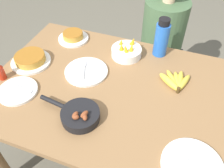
{
  "coord_description": "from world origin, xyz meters",
  "views": [
    {
      "loc": [
        0.32,
        -0.88,
        1.74
      ],
      "look_at": [
        0.0,
        0.0,
        0.81
      ],
      "focal_mm": 38.0,
      "sensor_mm": 36.0,
      "label": 1
    }
  ],
  "objects_px": {
    "frittata_plate_side": "(30,59)",
    "empty_plate_far_right": "(192,166)",
    "empty_plate_far_left": "(18,91)",
    "frittata_plate_center": "(73,37)",
    "empty_plate_near_front": "(86,71)",
    "person_figure": "(159,54)",
    "hot_sauce_bottle": "(0,71)",
    "banana_bunch": "(176,81)",
    "skillet": "(79,115)",
    "fruit_bowl_mango": "(126,51)",
    "water_bottle": "(162,38)"
  },
  "relations": [
    {
      "from": "banana_bunch",
      "to": "skillet",
      "type": "height_order",
      "value": "skillet"
    },
    {
      "from": "empty_plate_near_front",
      "to": "hot_sauce_bottle",
      "type": "relative_size",
      "value": 1.94
    },
    {
      "from": "frittata_plate_side",
      "to": "person_figure",
      "type": "relative_size",
      "value": 0.2
    },
    {
      "from": "empty_plate_near_front",
      "to": "empty_plate_far_right",
      "type": "relative_size",
      "value": 0.97
    },
    {
      "from": "empty_plate_near_front",
      "to": "empty_plate_far_left",
      "type": "relative_size",
      "value": 1.18
    },
    {
      "from": "frittata_plate_side",
      "to": "empty_plate_far_right",
      "type": "xyz_separation_m",
      "value": [
        1.04,
        -0.36,
        -0.02
      ]
    },
    {
      "from": "frittata_plate_side",
      "to": "hot_sauce_bottle",
      "type": "distance_m",
      "value": 0.2
    },
    {
      "from": "hot_sauce_bottle",
      "to": "skillet",
      "type": "bearing_deg",
      "value": -11.27
    },
    {
      "from": "frittata_plate_center",
      "to": "frittata_plate_side",
      "type": "xyz_separation_m",
      "value": [
        -0.13,
        -0.32,
        0.0
      ]
    },
    {
      "from": "empty_plate_far_left",
      "to": "empty_plate_far_right",
      "type": "xyz_separation_m",
      "value": [
        0.96,
        -0.11,
        -0.0
      ]
    },
    {
      "from": "frittata_plate_side",
      "to": "empty_plate_far_right",
      "type": "height_order",
      "value": "frittata_plate_side"
    },
    {
      "from": "empty_plate_far_left",
      "to": "fruit_bowl_mango",
      "type": "distance_m",
      "value": 0.7
    },
    {
      "from": "banana_bunch",
      "to": "fruit_bowl_mango",
      "type": "bearing_deg",
      "value": 156.29
    },
    {
      "from": "frittata_plate_side",
      "to": "skillet",
      "type": "bearing_deg",
      "value": -31.18
    },
    {
      "from": "banana_bunch",
      "to": "empty_plate_far_right",
      "type": "xyz_separation_m",
      "value": [
        0.15,
        -0.48,
        -0.01
      ]
    },
    {
      "from": "banana_bunch",
      "to": "person_figure",
      "type": "relative_size",
      "value": 0.16
    },
    {
      "from": "banana_bunch",
      "to": "hot_sauce_bottle",
      "type": "distance_m",
      "value": 1.01
    },
    {
      "from": "empty_plate_far_left",
      "to": "empty_plate_far_right",
      "type": "distance_m",
      "value": 0.97
    },
    {
      "from": "banana_bunch",
      "to": "frittata_plate_side",
      "type": "bearing_deg",
      "value": -171.96
    },
    {
      "from": "hot_sauce_bottle",
      "to": "banana_bunch",
      "type": "bearing_deg",
      "value": 17.62
    },
    {
      "from": "empty_plate_near_front",
      "to": "water_bottle",
      "type": "relative_size",
      "value": 1.02
    },
    {
      "from": "banana_bunch",
      "to": "frittata_plate_center",
      "type": "xyz_separation_m",
      "value": [
        -0.75,
        0.2,
        0.01
      ]
    },
    {
      "from": "frittata_plate_side",
      "to": "empty_plate_far_left",
      "type": "xyz_separation_m",
      "value": [
        0.08,
        -0.24,
        -0.02
      ]
    },
    {
      "from": "banana_bunch",
      "to": "hot_sauce_bottle",
      "type": "relative_size",
      "value": 1.44
    },
    {
      "from": "empty_plate_far_left",
      "to": "water_bottle",
      "type": "relative_size",
      "value": 0.86
    },
    {
      "from": "skillet",
      "to": "hot_sauce_bottle",
      "type": "bearing_deg",
      "value": -3.32
    },
    {
      "from": "fruit_bowl_mango",
      "to": "water_bottle",
      "type": "bearing_deg",
      "value": 25.84
    },
    {
      "from": "fruit_bowl_mango",
      "to": "person_figure",
      "type": "bearing_deg",
      "value": 70.25
    },
    {
      "from": "empty_plate_near_front",
      "to": "person_figure",
      "type": "distance_m",
      "value": 0.82
    },
    {
      "from": "empty_plate_far_left",
      "to": "empty_plate_far_right",
      "type": "height_order",
      "value": "same"
    },
    {
      "from": "empty_plate_far_left",
      "to": "person_figure",
      "type": "distance_m",
      "value": 1.19
    },
    {
      "from": "banana_bunch",
      "to": "fruit_bowl_mango",
      "type": "height_order",
      "value": "fruit_bowl_mango"
    },
    {
      "from": "water_bottle",
      "to": "person_figure",
      "type": "relative_size",
      "value": 0.21
    },
    {
      "from": "empty_plate_near_front",
      "to": "fruit_bowl_mango",
      "type": "relative_size",
      "value": 1.34
    },
    {
      "from": "frittata_plate_center",
      "to": "water_bottle",
      "type": "xyz_separation_m",
      "value": [
        0.6,
        0.05,
        0.1
      ]
    },
    {
      "from": "frittata_plate_center",
      "to": "empty_plate_far_right",
      "type": "xyz_separation_m",
      "value": [
        0.9,
        -0.68,
        -0.02
      ]
    },
    {
      "from": "banana_bunch",
      "to": "empty_plate_far_right",
      "type": "distance_m",
      "value": 0.5
    },
    {
      "from": "fruit_bowl_mango",
      "to": "person_figure",
      "type": "relative_size",
      "value": 0.16
    },
    {
      "from": "skillet",
      "to": "frittata_plate_side",
      "type": "height_order",
      "value": "skillet"
    },
    {
      "from": "banana_bunch",
      "to": "water_bottle",
      "type": "xyz_separation_m",
      "value": [
        -0.15,
        0.25,
        0.1
      ]
    },
    {
      "from": "empty_plate_far_right",
      "to": "fruit_bowl_mango",
      "type": "distance_m",
      "value": 0.8
    },
    {
      "from": "empty_plate_near_front",
      "to": "person_figure",
      "type": "height_order",
      "value": "person_figure"
    },
    {
      "from": "hot_sauce_bottle",
      "to": "frittata_plate_side",
      "type": "bearing_deg",
      "value": 67.85
    },
    {
      "from": "empty_plate_far_left",
      "to": "water_bottle",
      "type": "height_order",
      "value": "water_bottle"
    },
    {
      "from": "frittata_plate_side",
      "to": "person_figure",
      "type": "xyz_separation_m",
      "value": [
        0.7,
        0.73,
        -0.3
      ]
    },
    {
      "from": "empty_plate_far_right",
      "to": "hot_sauce_bottle",
      "type": "height_order",
      "value": "hot_sauce_bottle"
    },
    {
      "from": "empty_plate_far_right",
      "to": "person_figure",
      "type": "xyz_separation_m",
      "value": [
        -0.34,
        1.08,
        -0.28
      ]
    },
    {
      "from": "empty_plate_far_right",
      "to": "fruit_bowl_mango",
      "type": "xyz_separation_m",
      "value": [
        -0.5,
        0.63,
        0.03
      ]
    },
    {
      "from": "skillet",
      "to": "empty_plate_far_left",
      "type": "bearing_deg",
      "value": 1.28
    },
    {
      "from": "hot_sauce_bottle",
      "to": "person_figure",
      "type": "xyz_separation_m",
      "value": [
        0.78,
        0.91,
        -0.33
      ]
    }
  ]
}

